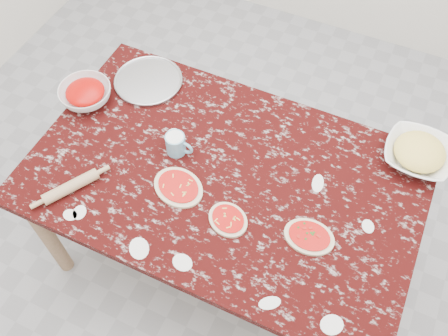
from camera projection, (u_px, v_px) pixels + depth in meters
ground at (224, 251)px, 2.62m from camera, size 4.00×4.00×0.00m
worktable at (224, 186)px, 2.07m from camera, size 1.60×1.00×0.75m
pizza_tray at (148, 81)px, 2.29m from camera, size 0.35×0.35×0.01m
sauce_bowl at (86, 94)px, 2.20m from camera, size 0.28×0.28×0.07m
cheese_bowl at (418, 154)px, 2.02m from camera, size 0.28×0.28×0.07m
flour_mug at (176, 144)px, 2.03m from camera, size 0.12×0.08×0.10m
pizza_left at (178, 187)px, 1.96m from camera, size 0.26×0.22×0.02m
pizza_mid at (228, 219)px, 1.88m from camera, size 0.20×0.19×0.02m
pizza_right at (309, 237)px, 1.84m from camera, size 0.20×0.15×0.02m
rolling_pin at (71, 187)px, 1.94m from camera, size 0.16×0.22×0.05m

